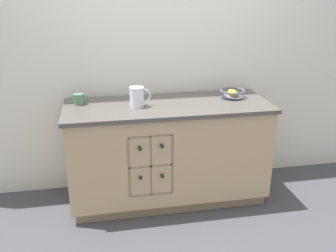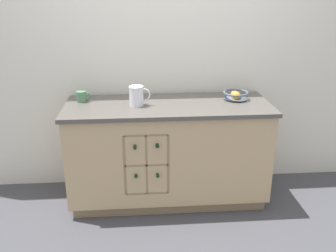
# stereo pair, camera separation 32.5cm
# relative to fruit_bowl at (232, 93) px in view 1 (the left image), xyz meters

# --- Properties ---
(ground_plane) EXTENTS (14.00, 14.00, 0.00)m
(ground_plane) POSITION_rel_fruit_bowl_xyz_m (-0.61, -0.09, -0.95)
(ground_plane) COLOR #424247
(back_wall) EXTENTS (4.40, 0.06, 2.55)m
(back_wall) POSITION_rel_fruit_bowl_xyz_m (-0.61, 0.30, 0.32)
(back_wall) COLOR silver
(back_wall) RESTS_ON ground_plane
(kitchen_island) EXTENTS (1.76, 0.69, 0.91)m
(kitchen_island) POSITION_rel_fruit_bowl_xyz_m (-0.61, -0.09, -0.49)
(kitchen_island) COLOR #8B7354
(kitchen_island) RESTS_ON ground_plane
(fruit_bowl) EXTENTS (0.22, 0.22, 0.09)m
(fruit_bowl) POSITION_rel_fruit_bowl_xyz_m (0.00, 0.00, 0.00)
(fruit_bowl) COLOR #4C5666
(fruit_bowl) RESTS_ON kitchen_island
(white_pitcher) EXTENTS (0.18, 0.12, 0.17)m
(white_pitcher) POSITION_rel_fruit_bowl_xyz_m (-0.87, -0.11, 0.04)
(white_pitcher) COLOR white
(white_pitcher) RESTS_ON kitchen_island
(ceramic_mug) EXTENTS (0.12, 0.08, 0.09)m
(ceramic_mug) POSITION_rel_fruit_bowl_xyz_m (-1.35, 0.04, 0.00)
(ceramic_mug) COLOR #4C7A56
(ceramic_mug) RESTS_ON kitchen_island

